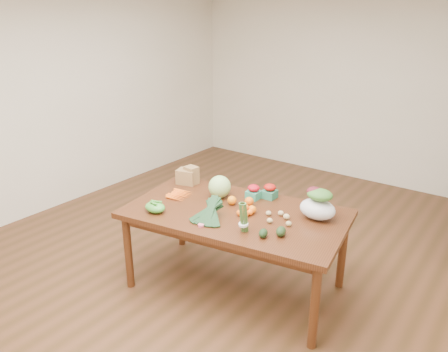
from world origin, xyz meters
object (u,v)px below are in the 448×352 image
Objects in this scene: paper_bag at (187,175)px; kale_bunch at (207,213)px; dining_table at (235,250)px; cabbage at (220,187)px; salad_bag at (318,205)px; asparagus_bundle at (244,217)px; mandarin_cluster at (246,209)px.

paper_bag is 0.62× the size of kale_bunch.
cabbage is at bearing 141.77° from dining_table.
kale_bunch is at bearing -139.77° from salad_bag.
paper_bag is at bearing 132.58° from kale_bunch.
asparagus_bundle is at bearing -4.22° from kale_bunch.
paper_bag reaches higher than mandarin_cluster.
dining_table is 0.59m from cabbage.
asparagus_bundle is at bearing -55.00° from dining_table.
kale_bunch is (-0.08, -0.30, 0.45)m from dining_table.
dining_table is 6.13× the size of salad_bag.
paper_bag reaches higher than dining_table.
cabbage is 0.42m from mandarin_cluster.
salad_bag reaches higher than kale_bunch.
cabbage is 0.51× the size of kale_bunch.
cabbage is 0.92m from salad_bag.
asparagus_bundle is at bearing -122.65° from salad_bag.
mandarin_cluster is 0.60× the size of salad_bag.
cabbage is at bearing 132.99° from asparagus_bundle.
paper_bag is at bearing 153.05° from dining_table.
mandarin_cluster reaches higher than dining_table.
kale_bunch is 0.91m from salad_bag.
asparagus_bundle is 0.66m from salad_bag.
salad_bag reaches higher than paper_bag.
paper_bag is at bearing 170.37° from cabbage.
cabbage is 0.82× the size of asparagus_bundle.
mandarin_cluster is at bearing 2.76° from dining_table.
paper_bag is at bearing 144.24° from asparagus_bundle.
cabbage is (-0.30, 0.16, 0.48)m from dining_table.
dining_table is 7.44× the size of paper_bag.
asparagus_bundle is 0.83× the size of salad_bag.
asparagus_bundle is at bearing -37.73° from cabbage.
cabbage reaches higher than mandarin_cluster.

